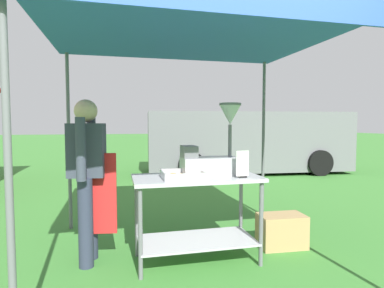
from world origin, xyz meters
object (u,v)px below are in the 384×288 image
supply_crate (282,231)px  menu_sign (242,166)px  stall_canopy (194,36)px  donut_tray (182,176)px  van_grey (247,141)px  donut_fryer (213,152)px  donut_cart (197,201)px  vendor (88,172)px

supply_crate → menu_sign: bearing=-152.7°
stall_canopy → supply_crate: (1.01, 0.03, -2.07)m
donut_tray → van_grey: 6.28m
donut_fryer → van_grey: 6.01m
donut_cart → menu_sign: menu_sign is taller
donut_fryer → vendor: 1.25m
donut_fryer → menu_sign: size_ratio=2.80×
stall_canopy → donut_tray: size_ratio=7.59×
donut_fryer → menu_sign: 0.35m
donut_fryer → donut_tray: bearing=-158.9°
donut_tray → van_grey: size_ratio=0.07×
menu_sign → van_grey: (2.44, 5.61, -0.09)m
supply_crate → donut_cart: bearing=-172.8°
donut_cart → menu_sign: size_ratio=4.80×
donut_fryer → van_grey: size_ratio=0.13×
donut_tray → donut_fryer: 0.42m
donut_fryer → menu_sign: donut_fryer is taller
vendor → donut_fryer: bearing=-7.4°
stall_canopy → donut_cart: 1.64m
donut_fryer → vendor: (-1.22, 0.16, -0.18)m
stall_canopy → menu_sign: bearing=-34.8°
donut_tray → vendor: bearing=161.9°
vendor → donut_cart: bearing=-11.3°
donut_tray → vendor: (-0.89, 0.29, 0.03)m
donut_cart → donut_fryer: bearing=15.9°
donut_fryer → stall_canopy: bearing=165.4°
stall_canopy → donut_tray: stall_canopy is taller
donut_fryer → van_grey: bearing=63.6°
stall_canopy → donut_fryer: size_ratio=4.03×
menu_sign → van_grey: van_grey is taller
stall_canopy → donut_cart: bearing=-90.0°
donut_cart → van_grey: 6.14m
donut_fryer → vendor: vendor is taller
donut_tray → van_grey: van_grey is taller
donut_cart → donut_tray: bearing=-153.5°
van_grey → stall_canopy: bearing=-118.1°
donut_tray → supply_crate: size_ratio=0.74×
stall_canopy → menu_sign: 1.37m
donut_fryer → vendor: bearing=172.6°
donut_tray → menu_sign: 0.58m
donut_tray → donut_cart: bearing=26.5°
stall_canopy → donut_tray: (-0.16, -0.18, -1.37)m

